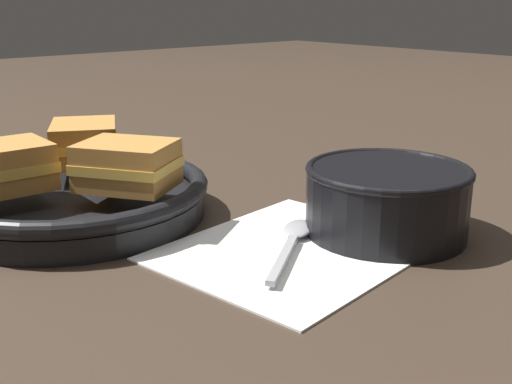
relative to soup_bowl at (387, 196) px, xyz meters
The scene contains 8 objects.
ground_plane 0.11m from the soup_bowl, 141.54° to the left, with size 4.00×4.00×0.00m, color #382B21.
napkin 0.11m from the soup_bowl, 164.28° to the left, with size 0.25×0.22×0.00m.
soup_bowl is the anchor object (origin of this frame).
spoon 0.10m from the soup_bowl, 154.71° to the left, with size 0.14×0.10×0.01m.
skillet 0.32m from the soup_bowl, 129.59° to the left, with size 0.28×0.28×0.04m.
sandwich_near_left 0.38m from the soup_bowl, 136.96° to the left, with size 0.10×0.08×0.05m.
sandwich_near_right 0.26m from the soup_bowl, 134.10° to the left, with size 0.11×0.12×0.05m.
sandwich_far_left 0.35m from the soup_bowl, 118.18° to the left, with size 0.11×0.12×0.05m.
Camera 1 is at (-0.40, -0.43, 0.23)m, focal length 45.00 mm.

